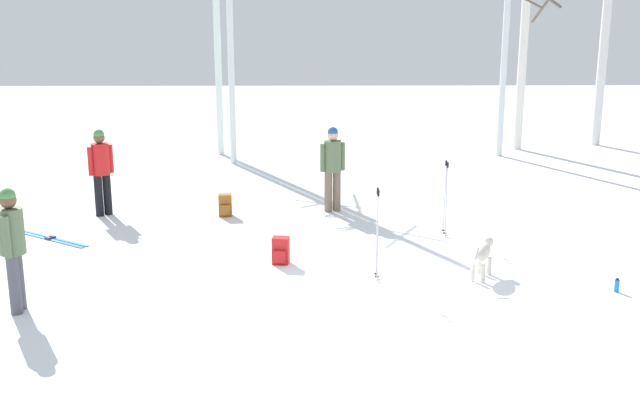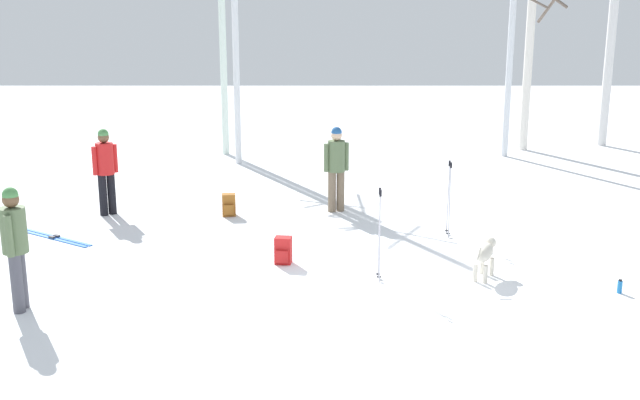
# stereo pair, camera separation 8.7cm
# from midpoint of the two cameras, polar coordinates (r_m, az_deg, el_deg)

# --- Properties ---
(ground_plane) EXTENTS (60.00, 60.00, 0.00)m
(ground_plane) POSITION_cam_midpoint_polar(r_m,az_deg,el_deg) (10.86, 2.88, -7.55)
(ground_plane) COLOR white
(person_0) EXTENTS (0.42, 0.37, 1.72)m
(person_0) POSITION_cam_midpoint_polar(r_m,az_deg,el_deg) (15.59, -15.68, 2.43)
(person_0) COLOR black
(person_0) RESTS_ON ground_plane
(person_1) EXTENTS (0.34, 0.52, 1.72)m
(person_1) POSITION_cam_midpoint_polar(r_m,az_deg,el_deg) (11.01, -21.68, -2.86)
(person_1) COLOR #4C4C56
(person_1) RESTS_ON ground_plane
(person_2) EXTENTS (0.50, 0.34, 1.72)m
(person_2) POSITION_cam_midpoint_polar(r_m,az_deg,el_deg) (15.28, 1.19, 2.72)
(person_2) COLOR #72604C
(person_2) RESTS_ON ground_plane
(dog) EXTENTS (0.47, 0.82, 0.57)m
(dog) POSITION_cam_midpoint_polar(r_m,az_deg,el_deg) (11.92, 12.17, -3.87)
(dog) COLOR beige
(dog) RESTS_ON ground_plane
(ski_pair_lying_0) EXTENTS (1.70, 1.23, 0.05)m
(ski_pair_lying_0) POSITION_cam_midpoint_polar(r_m,az_deg,el_deg) (14.53, -19.24, -2.63)
(ski_pair_lying_0) COLOR blue
(ski_pair_lying_0) RESTS_ON ground_plane
(ski_poles_0) EXTENTS (0.07, 0.22, 1.42)m
(ski_poles_0) POSITION_cam_midpoint_polar(r_m,az_deg,el_deg) (11.47, 4.46, -2.37)
(ski_poles_0) COLOR #B2B2BC
(ski_poles_0) RESTS_ON ground_plane
(ski_poles_1) EXTENTS (0.07, 0.26, 1.37)m
(ski_poles_1) POSITION_cam_midpoint_polar(r_m,az_deg,el_deg) (13.86, 9.53, 0.27)
(ski_poles_1) COLOR #B2B2BC
(ski_poles_1) RESTS_ON ground_plane
(backpack_1) EXTENTS (0.29, 0.31, 0.44)m
(backpack_1) POSITION_cam_midpoint_polar(r_m,az_deg,el_deg) (12.34, -2.74, -3.78)
(backpack_1) COLOR red
(backpack_1) RESTS_ON ground_plane
(backpack_2) EXTENTS (0.28, 0.31, 0.44)m
(backpack_2) POSITION_cam_midpoint_polar(r_m,az_deg,el_deg) (15.21, -6.80, -0.39)
(backpack_2) COLOR #99591E
(backpack_2) RESTS_ON ground_plane
(water_bottle_0) EXTENTS (0.07, 0.07, 0.21)m
(water_bottle_0) POSITION_cam_midpoint_polar(r_m,az_deg,el_deg) (11.95, 21.36, -5.98)
(water_bottle_0) COLOR #1E72BF
(water_bottle_0) RESTS_ON ground_plane
(birch_tree_0) EXTENTS (1.77, 1.69, 6.55)m
(birch_tree_0) POSITION_cam_midpoint_polar(r_m,az_deg,el_deg) (21.29, -7.40, 12.41)
(birch_tree_0) COLOR silver
(birch_tree_0) RESTS_ON ground_plane
(birch_tree_1) EXTENTS (1.53, 1.57, 7.62)m
(birch_tree_1) POSITION_cam_midpoint_polar(r_m,az_deg,el_deg) (19.95, -6.43, 13.85)
(birch_tree_1) COLOR silver
(birch_tree_1) RESTS_ON ground_plane
(birch_tree_2) EXTENTS (1.46, 1.51, 6.69)m
(birch_tree_2) POSITION_cam_midpoint_polar(r_m,az_deg,el_deg) (21.45, 14.03, 12.49)
(birch_tree_2) COLOR silver
(birch_tree_2) RESTS_ON ground_plane
(birch_tree_3) EXTENTS (1.35, 1.47, 6.59)m
(birch_tree_3) POSITION_cam_midpoint_polar(r_m,az_deg,el_deg) (22.61, 15.32, 11.99)
(birch_tree_3) COLOR silver
(birch_tree_3) RESTS_ON ground_plane
(birch_tree_4) EXTENTS (1.46, 1.48, 7.62)m
(birch_tree_4) POSITION_cam_midpoint_polar(r_m,az_deg,el_deg) (24.04, 20.91, 13.30)
(birch_tree_4) COLOR silver
(birch_tree_4) RESTS_ON ground_plane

